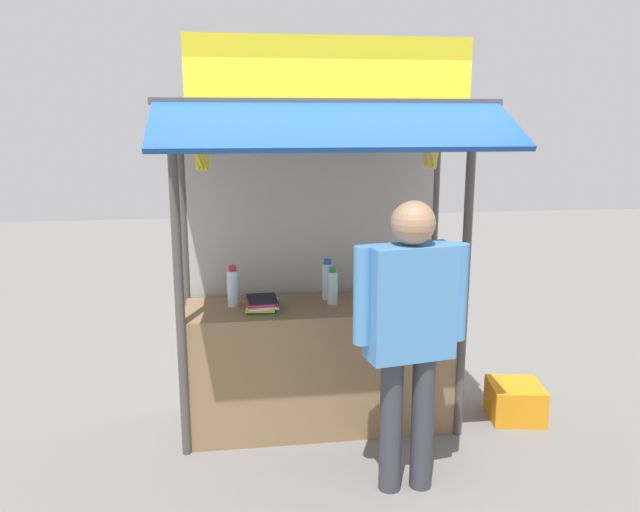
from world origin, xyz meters
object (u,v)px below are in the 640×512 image
magazine_stack_front_right (262,304)px  plastic_crate (515,401)px  banana_bunch_inner_left (431,155)px  vendor_person (410,321)px  banana_bunch_rightmost (202,157)px  magazine_stack_right (383,307)px  water_bottle_back_left (233,287)px  water_bottle_back_right (328,280)px  water_bottle_mid_left (333,287)px

magazine_stack_front_right → plastic_crate: bearing=-1.9°
banana_bunch_inner_left → vendor_person: banana_bunch_inner_left is taller
banana_bunch_rightmost → plastic_crate: banana_bunch_rightmost is taller
banana_bunch_inner_left → magazine_stack_front_right: bearing=162.3°
magazine_stack_right → banana_bunch_rightmost: 1.57m
banana_bunch_rightmost → plastic_crate: bearing=7.1°
water_bottle_back_left → vendor_person: size_ratio=0.16×
magazine_stack_front_right → vendor_person: vendor_person is taller
banana_bunch_inner_left → vendor_person: bearing=-116.9°
water_bottle_back_left → banana_bunch_inner_left: 1.61m
magazine_stack_right → banana_bunch_inner_left: (0.22, -0.23, 1.03)m
plastic_crate → water_bottle_back_right: bearing=168.6°
magazine_stack_front_right → water_bottle_mid_left: bearing=9.2°
banana_bunch_inner_left → banana_bunch_rightmost: bearing=-179.9°
vendor_person → banana_bunch_rightmost: bearing=147.7°
magazine_stack_front_right → plastic_crate: size_ratio=0.80×
water_bottle_back_right → water_bottle_back_left: water_bottle_back_right is taller
water_bottle_back_left → vendor_person: 1.37m
water_bottle_mid_left → banana_bunch_inner_left: banana_bunch_inner_left is taller
banana_bunch_rightmost → vendor_person: (1.14, -0.48, -0.90)m
water_bottle_back_right → banana_bunch_rightmost: 1.35m
magazine_stack_front_right → water_bottle_back_left: bearing=145.4°
banana_bunch_rightmost → banana_bunch_inner_left: bearing=0.1°
magazine_stack_right → plastic_crate: size_ratio=0.80×
banana_bunch_inner_left → magazine_stack_right: bearing=134.1°
water_bottle_mid_left → banana_bunch_inner_left: bearing=-37.4°
water_bottle_back_left → vendor_person: vendor_person is taller
water_bottle_mid_left → magazine_stack_right: water_bottle_mid_left is taller
water_bottle_mid_left → banana_bunch_inner_left: 1.16m
water_bottle_mid_left → magazine_stack_front_right: (-0.50, -0.08, -0.08)m
water_bottle_back_right → vendor_person: size_ratio=0.17×
water_bottle_back_right → magazine_stack_right: (0.34, -0.32, -0.12)m
water_bottle_back_left → banana_bunch_rightmost: size_ratio=1.00×
banana_bunch_inner_left → plastic_crate: (0.80, 0.27, -1.82)m
water_bottle_mid_left → magazine_stack_right: bearing=-30.1°
magazine_stack_front_right → banana_bunch_inner_left: (1.04, -0.33, 1.01)m
water_bottle_back_right → water_bottle_mid_left: size_ratio=1.13×
banana_bunch_inner_left → plastic_crate: banana_bunch_inner_left is taller
water_bottle_back_right → magazine_stack_right: bearing=-43.4°
water_bottle_mid_left → magazine_stack_front_right: 0.51m
water_bottle_back_right → magazine_stack_right: size_ratio=0.98×
water_bottle_back_left → plastic_crate: (2.04, -0.19, -0.89)m
banana_bunch_rightmost → water_bottle_back_right: bearing=33.5°
water_bottle_mid_left → plastic_crate: 1.62m
magazine_stack_right → banana_bunch_inner_left: banana_bunch_inner_left is taller
water_bottle_back_left → magazine_stack_right: bearing=-13.1°
water_bottle_back_left → magazine_stack_front_right: (0.19, -0.13, -0.09)m
magazine_stack_right → water_bottle_back_right: bearing=136.6°
water_bottle_back_right → magazine_stack_front_right: bearing=-156.2°
water_bottle_mid_left → plastic_crate: (1.35, -0.14, -0.88)m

